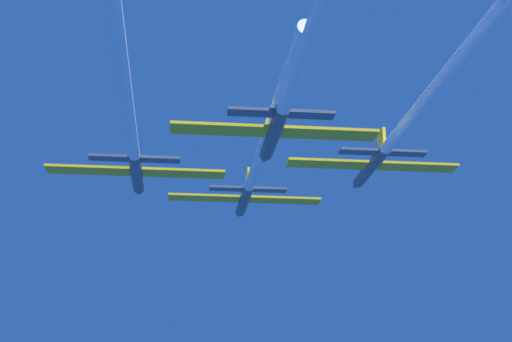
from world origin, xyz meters
name	(u,v)px	position (x,y,z in m)	size (l,w,h in m)	color
jet_lead	(256,165)	(0.09, -11.88, 0.10)	(15.45, 42.85, 2.56)	#4C5660
jet_left_wing	(130,128)	(-10.36, -21.41, -0.54)	(15.45, 42.06, 2.56)	#4C5660
jet_right_wing	(405,124)	(10.54, -21.78, 0.52)	(15.45, 40.86, 2.56)	#4C5660
jet_slot	(294,78)	(0.29, -31.50, -0.67)	(15.45, 39.29, 2.56)	#4C5660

